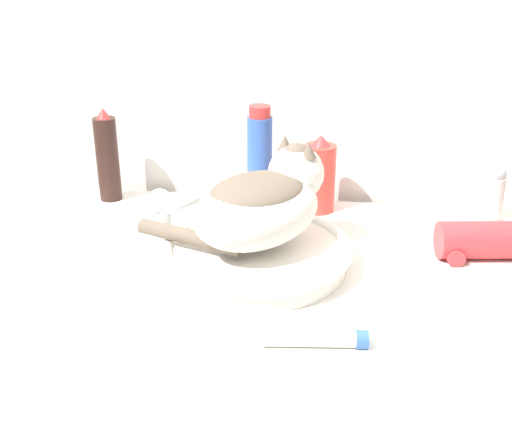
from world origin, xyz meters
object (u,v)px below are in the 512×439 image
Objects in this scene: spray_bottle_trigger at (319,176)px; cream_tube at (317,339)px; cat at (262,201)px; hair_dryer at (483,241)px; shampoo_bottle_tall at (260,159)px; faucet at (167,210)px; deodorant_stick at (494,192)px; hairspray_can_black at (107,158)px.

spray_bottle_trigger is 1.08× the size of cream_tube.
hair_dryer is at bearing -42.57° from cat.
shampoo_bottle_tall is 0.13m from spray_bottle_trigger.
spray_bottle_trigger is (0.28, 0.19, 0.01)m from faucet.
shampoo_bottle_tall is 1.34× the size of spray_bottle_trigger.
spray_bottle_trigger is 0.36m from hair_dryer.
faucet is 0.59m from hair_dryer.
deodorant_stick is (0.49, 0.00, -0.05)m from shampoo_bottle_tall.
faucet is at bearing -145.19° from spray_bottle_trigger.
hairspray_can_black is at bearing 180.00° from deodorant_stick.
cream_tube is (0.30, -0.31, -0.05)m from faucet.
faucet is 0.27m from hairspray_can_black.
faucet is 0.96× the size of cream_tube.
faucet is 1.22× the size of deodorant_stick.
spray_bottle_trigger is 0.88× the size of hair_dryer.
cream_tube is (0.11, -0.24, -0.11)m from cat.
hairspray_can_black is (-0.34, 0.00, -0.01)m from shampoo_bottle_tall.
faucet is 0.25m from shampoo_bottle_tall.
shampoo_bottle_tall reaches higher than cream_tube.
hairspray_can_black is (-0.38, 0.26, -0.02)m from cat.
cat is at bearing 114.67° from cream_tube.
deodorant_stick is (0.36, 0.00, -0.02)m from spray_bottle_trigger.
spray_bottle_trigger is 0.80× the size of hairspray_can_black.
cat is at bearing -149.87° from deodorant_stick.
deodorant_stick is 0.59× the size of hairspray_can_black.
cat is 2.17× the size of spray_bottle_trigger.
faucet is 0.44m from cream_tube.
shampoo_bottle_tall is at bearing 180.00° from spray_bottle_trigger.
cream_tube is (0.02, -0.50, -0.06)m from spray_bottle_trigger.
faucet is 0.78× the size of hair_dryer.
cat is at bearing -108.83° from spray_bottle_trigger.
deodorant_stick is at bearing -23.67° from cat.
faucet is at bearing -163.07° from deodorant_stick.
cat is 1.75× the size of hairspray_can_black.
faucet is 0.71× the size of hairspray_can_black.
deodorant_stick is 0.79× the size of cream_tube.
spray_bottle_trigger is 0.47m from hairspray_can_black.
deodorant_stick is at bearing 65.76° from hair_dryer.
cat is 0.26m from shampoo_bottle_tall.
hairspray_can_black is at bearing 156.65° from faucet.
faucet is at bearing -46.21° from hairspray_can_black.
shampoo_bottle_tall reaches higher than cat.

